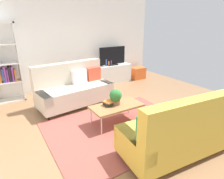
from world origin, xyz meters
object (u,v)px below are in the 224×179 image
at_px(tv_console, 112,74).
at_px(potted_plant, 116,96).
at_px(storage_trunk, 138,73).
at_px(couch_green, 180,131).
at_px(tv, 112,56).
at_px(couch_beige, 74,89).
at_px(vase_0, 97,65).
at_px(table_book_0, 110,104).
at_px(bottle_2, 111,63).
at_px(bottle_1, 109,63).
at_px(bottle_0, 106,63).
at_px(coffee_table, 117,106).
at_px(vase_1, 101,64).

relative_size(tv_console, potted_plant, 4.09).
bearing_deg(storage_trunk, couch_green, -120.71).
bearing_deg(tv, couch_beige, -148.82).
distance_m(couch_green, tv_console, 4.19).
xyz_separation_m(storage_trunk, vase_0, (-1.68, 0.15, 0.48)).
relative_size(tv, table_book_0, 4.17).
distance_m(table_book_0, bottle_2, 2.92).
distance_m(couch_beige, bottle_1, 2.07).
bearing_deg(tv, bottle_0, -175.69).
bearing_deg(tv, table_book_0, -123.13).
height_order(couch_green, storage_trunk, couch_green).
bearing_deg(couch_beige, bottle_1, -153.37).
bearing_deg(bottle_1, bottle_2, 0.00).
bearing_deg(bottle_1, tv, 6.90).
xyz_separation_m(tv, bottle_0, (-0.27, -0.02, -0.20)).
bearing_deg(coffee_table, tv, 59.76).
height_order(tv, bottle_0, tv).
height_order(vase_0, bottle_0, bottle_0).
bearing_deg(couch_green, tv, 78.51).
distance_m(tv, table_book_0, 3.00).
bearing_deg(bottle_0, table_book_0, -118.80).
height_order(couch_green, vase_0, couch_green).
bearing_deg(table_book_0, couch_green, -75.30).
distance_m(storage_trunk, potted_plant, 3.58).
bearing_deg(vase_0, potted_plant, -109.49).
bearing_deg(couch_green, vase_0, 86.56).
relative_size(coffee_table, tv_console, 0.79).
height_order(coffee_table, storage_trunk, storage_trunk).
bearing_deg(table_book_0, vase_1, 64.59).
bearing_deg(bottle_0, couch_green, -103.53).
xyz_separation_m(tv_console, bottle_2, (-0.06, -0.04, 0.41)).
relative_size(couch_beige, bottle_0, 8.61).
bearing_deg(vase_1, bottle_1, -20.48).
bearing_deg(couch_green, bottle_2, 79.25).
xyz_separation_m(couch_beige, tv, (1.89, 1.14, 0.51)).
xyz_separation_m(couch_green, bottle_0, (0.95, 3.96, 0.31)).
bearing_deg(bottle_0, potted_plant, -116.22).
xyz_separation_m(vase_0, bottle_0, (0.31, -0.09, 0.05)).
relative_size(coffee_table, vase_0, 9.03).
bearing_deg(potted_plant, bottle_0, 63.78).
bearing_deg(bottle_0, bottle_1, 0.00).
distance_m(storage_trunk, bottle_0, 1.47).
distance_m(potted_plant, vase_0, 2.75).
distance_m(vase_0, bottle_2, 0.53).
distance_m(coffee_table, storage_trunk, 3.60).
height_order(couch_beige, vase_0, couch_beige).
distance_m(couch_beige, bottle_0, 1.99).
height_order(coffee_table, table_book_0, table_book_0).
relative_size(coffee_table, potted_plant, 3.22).
bearing_deg(potted_plant, tv, 59.29).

